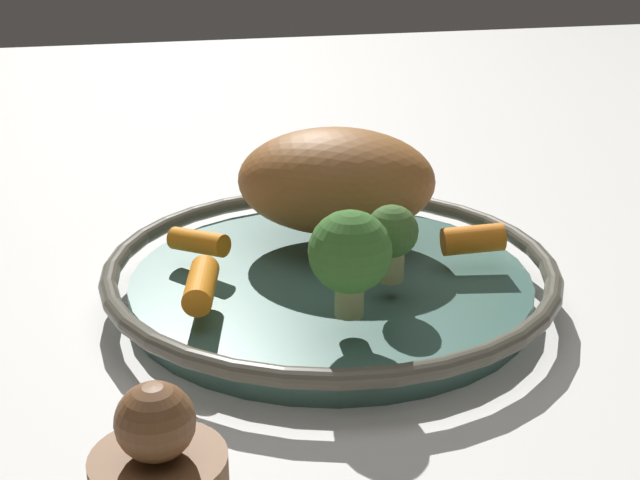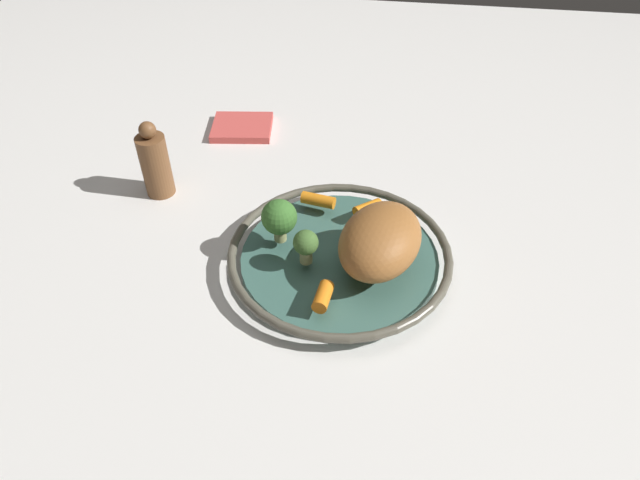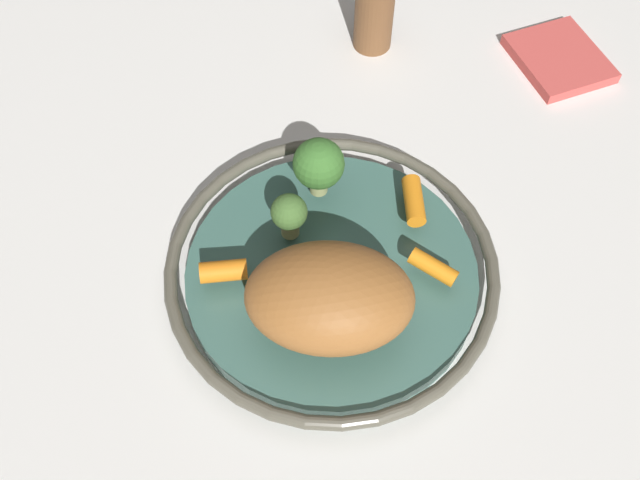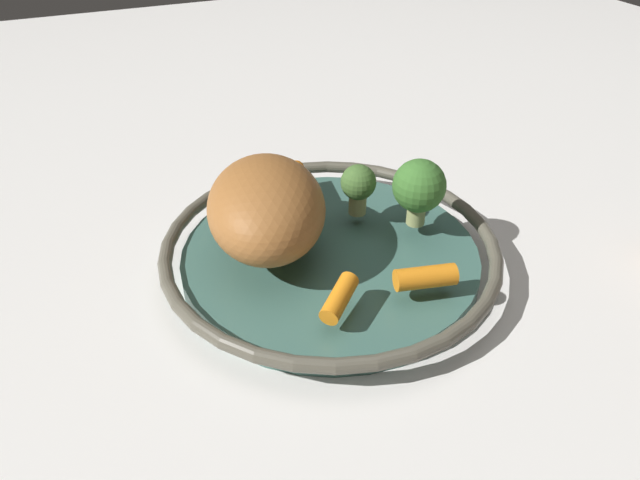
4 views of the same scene
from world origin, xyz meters
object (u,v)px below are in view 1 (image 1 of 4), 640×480
at_px(baby_carrot_near_rim, 199,242).
at_px(broccoli_floret_edge, 350,254).
at_px(baby_carrot_center, 201,285).
at_px(baby_carrot_left, 473,239).
at_px(broccoli_floret_small, 392,236).
at_px(roast_chicken_piece, 336,180).
at_px(serving_bowl, 331,279).

bearing_deg(baby_carrot_near_rim, broccoli_floret_edge, -55.78).
relative_size(baby_carrot_center, baby_carrot_left, 1.20).
distance_m(baby_carrot_center, baby_carrot_near_rim, 0.08).
bearing_deg(broccoli_floret_edge, broccoli_floret_small, 48.24).
xyz_separation_m(baby_carrot_left, broccoli_floret_small, (-0.07, -0.03, 0.02)).
bearing_deg(broccoli_floret_small, broccoli_floret_edge, -131.76).
bearing_deg(baby_carrot_center, baby_carrot_left, 10.21).
distance_m(roast_chicken_piece, baby_carrot_left, 0.11).
bearing_deg(serving_bowl, broccoli_floret_small, -54.55).
bearing_deg(baby_carrot_center, broccoli_floret_small, 0.80).
bearing_deg(baby_carrot_left, baby_carrot_near_rim, 167.78).
bearing_deg(serving_bowl, baby_carrot_center, -154.65).
distance_m(roast_chicken_piece, baby_carrot_center, 0.16).
bearing_deg(baby_carrot_center, roast_chicken_piece, 42.01).
xyz_separation_m(baby_carrot_center, baby_carrot_near_rim, (0.01, 0.08, -0.00)).
bearing_deg(broccoli_floret_edge, baby_carrot_left, 35.23).
xyz_separation_m(broccoli_floret_small, broccoli_floret_edge, (-0.04, -0.05, 0.01)).
bearing_deg(baby_carrot_near_rim, baby_carrot_center, -94.23).
bearing_deg(serving_bowl, baby_carrot_near_rim, 160.48).
bearing_deg(broccoli_floret_small, roast_chicken_piece, 98.05).
bearing_deg(broccoli_floret_edge, baby_carrot_center, 153.99).
xyz_separation_m(roast_chicken_piece, baby_carrot_near_rim, (-0.11, -0.02, -0.03)).
height_order(baby_carrot_near_rim, broccoli_floret_edge, broccoli_floret_edge).
bearing_deg(roast_chicken_piece, serving_bowl, -106.80).
xyz_separation_m(roast_chicken_piece, baby_carrot_center, (-0.12, -0.10, -0.03)).
relative_size(baby_carrot_near_rim, broccoli_floret_small, 0.89).
relative_size(roast_chicken_piece, baby_carrot_left, 3.38).
xyz_separation_m(baby_carrot_center, broccoli_floret_small, (0.13, 0.00, 0.02)).
bearing_deg(roast_chicken_piece, broccoli_floret_edge, -100.03).
bearing_deg(baby_carrot_near_rim, roast_chicken_piece, 12.75).
height_order(baby_carrot_center, broccoli_floret_edge, broccoli_floret_edge).
relative_size(roast_chicken_piece, broccoli_floret_small, 2.80).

